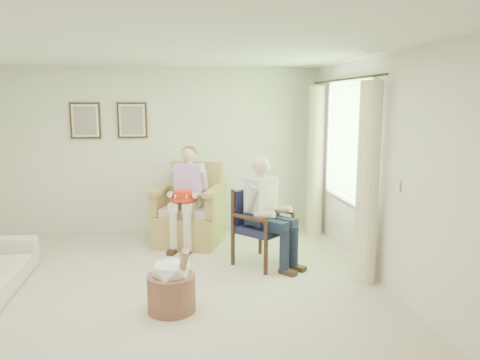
{
  "coord_description": "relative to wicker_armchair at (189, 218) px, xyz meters",
  "views": [
    {
      "loc": [
        0.14,
        -4.73,
        2.08
      ],
      "look_at": [
        1.02,
        1.26,
        1.05
      ],
      "focal_mm": 35.0,
      "sensor_mm": 36.0,
      "label": 1
    }
  ],
  "objects": [
    {
      "name": "hatbox",
      "position": [
        -0.27,
        -2.28,
        -0.1
      ],
      "size": [
        0.53,
        0.53,
        0.71
      ],
      "color": "#AB755D",
      "rests_on": "ground"
    },
    {
      "name": "window",
      "position": [
        2.09,
        -0.81,
        1.21
      ],
      "size": [
        0.13,
        2.5,
        1.63
      ],
      "color": "#2D6B23",
      "rests_on": "right_wall"
    },
    {
      "name": "ceiling",
      "position": [
        -0.37,
        -2.01,
        2.23
      ],
      "size": [
        5.0,
        5.5,
        0.02
      ],
      "primitive_type": "cube",
      "color": "white",
      "rests_on": "back_wall"
    },
    {
      "name": "wood_armchair",
      "position": [
        0.9,
        -0.98,
        0.15
      ],
      "size": [
        0.62,
        0.58,
        0.95
      ],
      "rotation": [
        0.0,
        0.0,
        0.71
      ],
      "color": "black",
      "rests_on": "ground"
    },
    {
      "name": "floor",
      "position": [
        -0.37,
        -2.01,
        -0.37
      ],
      "size": [
        5.5,
        5.5,
        0.0
      ],
      "primitive_type": "plane",
      "color": "beige",
      "rests_on": "ground"
    },
    {
      "name": "person_wicker",
      "position": [
        0.0,
        -0.15,
        0.47
      ],
      "size": [
        0.4,
        0.63,
        1.41
      ],
      "rotation": [
        0.0,
        0.0,
        -0.35
      ],
      "color": "beige",
      "rests_on": "ground"
    },
    {
      "name": "back_wall",
      "position": [
        -0.37,
        0.74,
        0.93
      ],
      "size": [
        5.0,
        0.04,
        2.6
      ],
      "primitive_type": "cube",
      "color": "silver",
      "rests_on": "ground"
    },
    {
      "name": "curtain_left",
      "position": [
        1.96,
        -1.79,
        0.78
      ],
      "size": [
        0.34,
        0.34,
        2.3
      ],
      "primitive_type": "cylinder",
      "color": "beige",
      "rests_on": "ground"
    },
    {
      "name": "red_hat",
      "position": [
        -0.09,
        -0.34,
        0.39
      ],
      "size": [
        0.33,
        0.33,
        0.14
      ],
      "color": "red",
      "rests_on": "person_wicker"
    },
    {
      "name": "curtain_right",
      "position": [
        1.96,
        0.17,
        0.78
      ],
      "size": [
        0.34,
        0.34,
        2.3
      ],
      "primitive_type": "cylinder",
      "color": "beige",
      "rests_on": "ground"
    },
    {
      "name": "right_wall",
      "position": [
        2.13,
        -2.01,
        0.93
      ],
      "size": [
        0.04,
        5.5,
        2.6
      ],
      "primitive_type": "cube",
      "color": "silver",
      "rests_on": "ground"
    },
    {
      "name": "front_wall",
      "position": [
        -0.37,
        -4.76,
        0.93
      ],
      "size": [
        5.0,
        0.04,
        2.6
      ],
      "primitive_type": "cube",
      "color": "silver",
      "rests_on": "ground"
    },
    {
      "name": "framed_print_right",
      "position": [
        -0.82,
        0.7,
        1.41
      ],
      "size": [
        0.45,
        0.05,
        0.55
      ],
      "color": "#382114",
      "rests_on": "back_wall"
    },
    {
      "name": "person_dark",
      "position": [
        0.9,
        -1.13,
        0.42
      ],
      "size": [
        0.4,
        0.63,
        1.36
      ],
      "rotation": [
        0.0,
        0.0,
        0.71
      ],
      "color": "#181F35",
      "rests_on": "ground"
    },
    {
      "name": "wicker_armchair",
      "position": [
        0.0,
        0.0,
        0.0
      ],
      "size": [
        0.92,
        0.91,
        1.17
      ],
      "rotation": [
        0.0,
        0.0,
        -0.35
      ],
      "color": "tan",
      "rests_on": "ground"
    },
    {
      "name": "framed_print_left",
      "position": [
        -1.52,
        0.7,
        1.41
      ],
      "size": [
        0.45,
        0.05,
        0.55
      ],
      "color": "#382114",
      "rests_on": "back_wall"
    }
  ]
}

